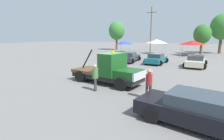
% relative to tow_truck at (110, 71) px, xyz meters
% --- Properties ---
extents(ground_plane, '(160.00, 160.00, 0.00)m').
position_rel_tow_truck_xyz_m(ground_plane, '(-0.36, 0.05, -0.98)').
color(ground_plane, slate).
extents(tow_truck, '(5.96, 2.85, 2.54)m').
position_rel_tow_truck_xyz_m(tow_truck, '(0.00, 0.00, 0.00)').
color(tow_truck, black).
rests_on(tow_truck, ground).
extents(foreground_car, '(5.62, 2.92, 1.34)m').
position_rel_tow_truck_xyz_m(foreground_car, '(6.28, -4.03, -0.33)').
color(foreground_car, black).
rests_on(foreground_car, ground).
extents(person_near_truck, '(0.38, 0.38, 1.73)m').
position_rel_tow_truck_xyz_m(person_near_truck, '(3.49, -1.87, 0.04)').
color(person_near_truck, '#38383D').
rests_on(person_near_truck, ground).
extents(person_at_hood, '(0.39, 0.39, 1.75)m').
position_rel_tow_truck_xyz_m(person_at_hood, '(-0.03, -1.99, 0.03)').
color(person_at_hood, '#38383D').
rests_on(person_at_hood, ground).
extents(parked_car_charcoal, '(2.72, 4.95, 1.34)m').
position_rel_tow_truck_xyz_m(parked_car_charcoal, '(-2.93, 11.20, -0.33)').
color(parked_car_charcoal, '#2D2D33').
rests_on(parked_car_charcoal, ground).
extents(parked_car_teal, '(2.62, 4.37, 1.34)m').
position_rel_tow_truck_xyz_m(parked_car_teal, '(0.85, 11.18, -0.33)').
color(parked_car_teal, '#196670').
rests_on(parked_car_teal, ground).
extents(parked_car_cream, '(2.57, 4.88, 1.34)m').
position_rel_tow_truck_xyz_m(parked_car_cream, '(5.47, 11.10, -0.33)').
color(parked_car_cream, beige).
rests_on(parked_car_cream, ground).
extents(canopy_tent_blue, '(3.32, 3.32, 2.46)m').
position_rel_tow_truck_xyz_m(canopy_tent_blue, '(-9.18, 24.30, 1.13)').
color(canopy_tent_blue, '#9E9EA3').
rests_on(canopy_tent_blue, ground).
extents(canopy_tent_white, '(3.25, 3.25, 2.90)m').
position_rel_tow_truck_xyz_m(canopy_tent_white, '(-2.26, 24.37, 1.50)').
color(canopy_tent_white, '#9E9EA3').
rests_on(canopy_tent_white, ground).
extents(canopy_tent_red, '(3.57, 3.57, 2.75)m').
position_rel_tow_truck_xyz_m(canopy_tent_red, '(4.39, 23.46, 1.38)').
color(canopy_tent_red, '#9E9EA3').
rests_on(canopy_tent_red, ground).
extents(tree_left, '(4.45, 4.45, 7.94)m').
position_rel_tow_truck_xyz_m(tree_left, '(9.22, 30.70, 4.35)').
color(tree_left, brown).
rests_on(tree_left, ground).
extents(tree_center, '(4.03, 4.03, 7.20)m').
position_rel_tow_truck_xyz_m(tree_center, '(-13.74, 29.65, 3.85)').
color(tree_center, brown).
rests_on(tree_center, ground).
extents(tree_right, '(3.22, 3.22, 5.76)m').
position_rel_tow_truck_xyz_m(tree_right, '(5.81, 27.18, 2.88)').
color(tree_right, brown).
rests_on(tree_right, ground).
extents(utility_pole, '(2.20, 0.24, 9.89)m').
position_rel_tow_truck_xyz_m(utility_pole, '(-4.65, 28.67, 4.23)').
color(utility_pole, brown).
rests_on(utility_pole, ground).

